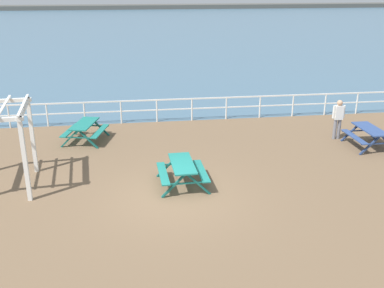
% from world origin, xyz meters
% --- Properties ---
extents(ground_plane, '(30.00, 24.00, 0.20)m').
position_xyz_m(ground_plane, '(0.00, 0.00, -0.10)').
color(ground_plane, brown).
extents(sea_band, '(142.00, 90.00, 0.01)m').
position_xyz_m(sea_band, '(0.00, 52.75, 0.00)').
color(sea_band, '#476B84').
rests_on(sea_band, ground).
extents(distant_shoreline, '(142.00, 6.00, 1.80)m').
position_xyz_m(distant_shoreline, '(0.00, 95.75, 0.00)').
color(distant_shoreline, '#4C4C47').
rests_on(distant_shoreline, ground).
extents(seaward_railing, '(23.07, 0.07, 1.08)m').
position_xyz_m(seaward_railing, '(0.00, 7.75, 0.74)').
color(seaward_railing, white).
rests_on(seaward_railing, ground).
extents(picnic_table_near_left, '(1.58, 1.84, 0.80)m').
position_xyz_m(picnic_table_near_left, '(0.36, 0.79, 0.58)').
color(picnic_table_near_left, '#1E7A70').
rests_on(picnic_table_near_left, ground).
extents(picnic_table_near_right, '(1.90, 2.11, 0.80)m').
position_xyz_m(picnic_table_near_right, '(-3.08, 5.50, 0.58)').
color(picnic_table_near_right, '#1E7A70').
rests_on(picnic_table_near_right, ground).
extents(picnic_table_mid_centre, '(1.55, 1.80, 0.80)m').
position_xyz_m(picnic_table_mid_centre, '(8.08, 3.25, 0.58)').
color(picnic_table_mid_centre, '#334C84').
rests_on(picnic_table_mid_centre, ground).
extents(visitor, '(0.53, 0.23, 1.66)m').
position_xyz_m(visitor, '(7.24, 4.34, 0.95)').
color(visitor, slate).
rests_on(visitor, ground).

